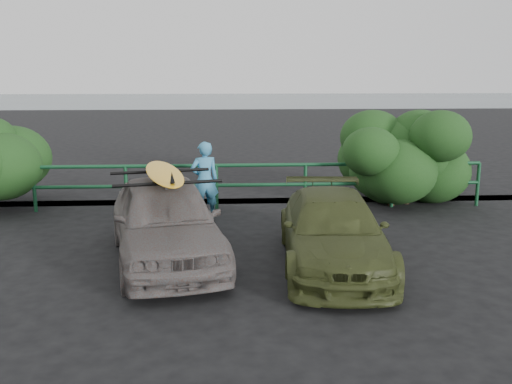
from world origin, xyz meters
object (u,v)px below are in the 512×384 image
guardrail (172,187)px  olive_vehicle (333,231)px  sedan (166,220)px  surfboard (164,173)px  man (205,180)px

guardrail → olive_vehicle: size_ratio=3.57×
sedan → surfboard: bearing=-12.0°
guardrail → sedan: size_ratio=3.47×
man → olive_vehicle: bearing=109.3°
guardrail → olive_vehicle: bearing=-53.8°
sedan → man: 2.86m
sedan → man: man is taller
olive_vehicle → man: (-2.11, 3.17, 0.24)m
olive_vehicle → surfboard: bearing=176.3°
sedan → olive_vehicle: size_ratio=1.03×
sedan → olive_vehicle: (2.66, -0.37, -0.12)m
guardrail → man: size_ratio=8.61×
surfboard → guardrail: bearing=81.4°
olive_vehicle → man: man is taller
sedan → man: bearing=66.9°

